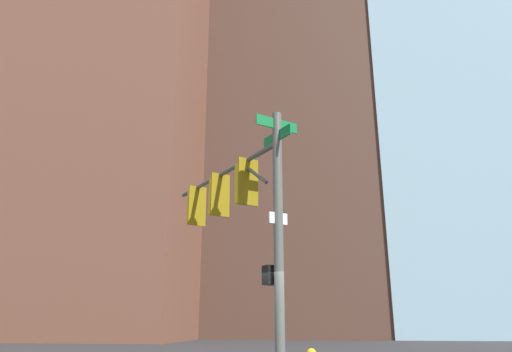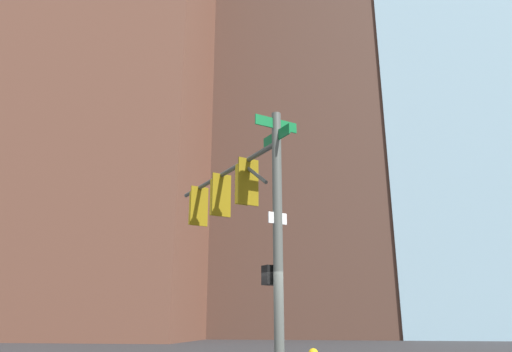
# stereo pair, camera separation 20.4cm
# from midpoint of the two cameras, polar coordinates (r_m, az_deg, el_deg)

# --- Properties ---
(signal_pole_assembly) EXTENTS (3.81, 4.49, 6.03)m
(signal_pole_assembly) POSITION_cam_midpoint_polar(r_m,az_deg,el_deg) (11.80, -3.02, -3.81)
(signal_pole_assembly) COLOR #4C514C
(signal_pole_assembly) RESTS_ON ground_plane
(building_brick_nearside) EXTENTS (21.93, 18.94, 56.79)m
(building_brick_nearside) POSITION_cam_midpoint_polar(r_m,az_deg,el_deg) (57.06, -17.16, 11.76)
(building_brick_nearside) COLOR brown
(building_brick_nearside) RESTS_ON ground_plane
(building_brick_midblock) EXTENTS (21.00, 16.35, 47.98)m
(building_brick_midblock) POSITION_cam_midpoint_polar(r_m,az_deg,el_deg) (58.33, 5.56, 5.56)
(building_brick_midblock) COLOR #4C3328
(building_brick_midblock) RESTS_ON ground_plane
(building_glass_tower) EXTENTS (23.98, 30.20, 72.12)m
(building_glass_tower) POSITION_cam_midpoint_polar(r_m,az_deg,el_deg) (71.87, 21.92, 12.91)
(building_glass_tower) COLOR #8CB2C6
(building_glass_tower) RESTS_ON ground_plane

